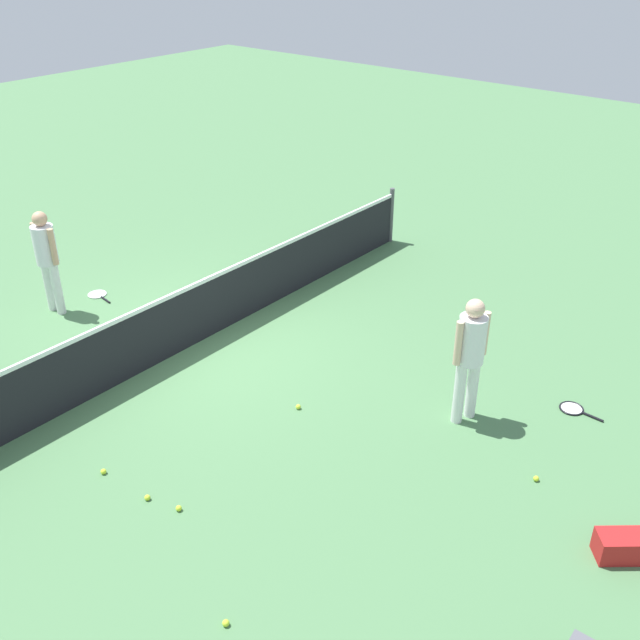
# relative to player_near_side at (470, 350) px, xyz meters

# --- Properties ---
(ground_plane) EXTENTS (40.00, 40.00, 0.00)m
(ground_plane) POSITION_rel_player_near_side_xyz_m (-0.86, 4.01, -1.01)
(ground_plane) COLOR #4C7A4C
(court_net) EXTENTS (10.09, 0.09, 1.07)m
(court_net) POSITION_rel_player_near_side_xyz_m (-0.86, 4.01, -0.51)
(court_net) COLOR #4C4C51
(court_net) RESTS_ON ground_plane
(player_near_side) EXTENTS (0.52, 0.43, 1.70)m
(player_near_side) POSITION_rel_player_near_side_xyz_m (0.00, 0.00, 0.00)
(player_near_side) COLOR white
(player_near_side) RESTS_ON ground_plane
(player_far_side) EXTENTS (0.36, 0.52, 1.70)m
(player_far_side) POSITION_rel_player_near_side_xyz_m (-1.67, 6.50, 0.00)
(player_far_side) COLOR white
(player_far_side) RESTS_ON ground_plane
(tennis_racket_near_player) EXTENTS (0.32, 0.59, 0.03)m
(tennis_racket_near_player) POSITION_rel_player_near_side_xyz_m (1.07, -1.02, -1.00)
(tennis_racket_near_player) COLOR black
(tennis_racket_near_player) RESTS_ON ground_plane
(tennis_racket_far_player) EXTENTS (0.35, 0.60, 0.03)m
(tennis_racket_far_player) POSITION_rel_player_near_side_xyz_m (-0.92, 6.45, -1.00)
(tennis_racket_far_player) COLOR white
(tennis_racket_far_player) RESTS_ON ground_plane
(tennis_ball_near_player) EXTENTS (0.07, 0.07, 0.07)m
(tennis_ball_near_player) POSITION_rel_player_near_side_xyz_m (-0.51, -1.24, -0.98)
(tennis_ball_near_player) COLOR #C6E033
(tennis_ball_near_player) RESTS_ON ground_plane
(tennis_ball_by_net) EXTENTS (0.07, 0.07, 0.07)m
(tennis_ball_by_net) POSITION_rel_player_near_side_xyz_m (-1.19, 1.74, -0.98)
(tennis_ball_by_net) COLOR #C6E033
(tennis_ball_by_net) RESTS_ON ground_plane
(tennis_ball_midcourt) EXTENTS (0.07, 0.07, 0.07)m
(tennis_ball_midcourt) POSITION_rel_player_near_side_xyz_m (-3.57, 2.64, -0.98)
(tennis_ball_midcourt) COLOR #C6E033
(tennis_ball_midcourt) RESTS_ON ground_plane
(tennis_ball_baseline) EXTENTS (0.07, 0.07, 0.07)m
(tennis_ball_baseline) POSITION_rel_player_near_side_xyz_m (-4.10, 0.07, -0.98)
(tennis_ball_baseline) COLOR #C6E033
(tennis_ball_baseline) RESTS_ON ground_plane
(tennis_ball_stray_left) EXTENTS (0.07, 0.07, 0.07)m
(tennis_ball_stray_left) POSITION_rel_player_near_side_xyz_m (-3.41, 1.52, -0.98)
(tennis_ball_stray_left) COLOR #C6E033
(tennis_ball_stray_left) RESTS_ON ground_plane
(tennis_ball_stray_right) EXTENTS (0.07, 0.07, 0.07)m
(tennis_ball_stray_right) POSITION_rel_player_near_side_xyz_m (-3.52, 1.91, -0.98)
(tennis_ball_stray_right) COLOR #C6E033
(tennis_ball_stray_right) RESTS_ON ground_plane
(equipment_bag) EXTENTS (0.73, 0.79, 0.28)m
(equipment_bag) POSITION_rel_player_near_side_xyz_m (-0.90, -2.51, -0.87)
(equipment_bag) COLOR #B21E1E
(equipment_bag) RESTS_ON ground_plane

